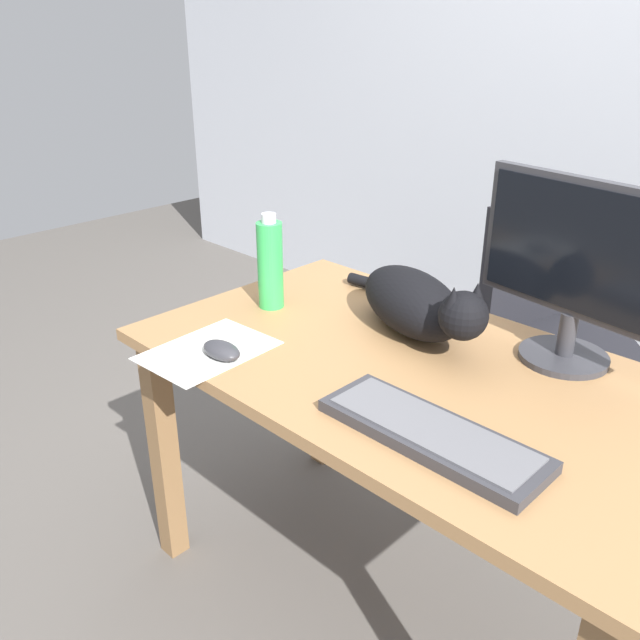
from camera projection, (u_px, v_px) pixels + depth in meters
ground_plane at (398, 600)px, 1.79m from camera, size 8.00×8.00×0.00m
desk at (411, 406)px, 1.54m from camera, size 1.30×0.74×0.72m
office_chair at (547, 369)px, 2.15m from camera, size 0.50×0.48×0.92m
monitor at (578, 266)px, 1.43m from camera, size 0.48×0.20×0.41m
keyboard at (431, 433)px, 1.23m from camera, size 0.44×0.15×0.03m
cat at (417, 303)px, 1.62m from camera, size 0.57×0.31×0.20m
computer_mouse at (222, 350)px, 1.52m from camera, size 0.11×0.06×0.04m
paper_sheet at (208, 351)px, 1.56m from camera, size 0.23×0.31×0.00m
water_bottle at (269, 265)px, 1.75m from camera, size 0.07×0.07×0.26m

